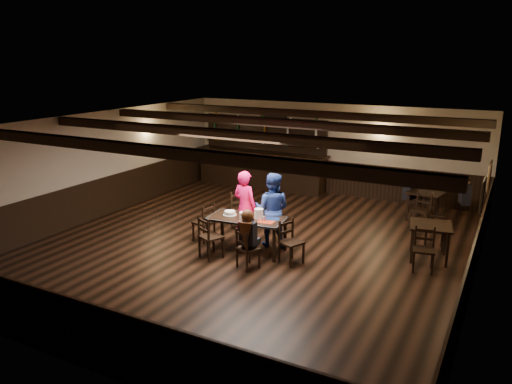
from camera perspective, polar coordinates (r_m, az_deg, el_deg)
The scene contains 25 objects.
ground at distance 11.07m, azimuth -0.46°, elevation -6.13°, with size 10.00×10.00×0.00m, color black.
room_shell at distance 10.58m, azimuth -0.34°, elevation 2.76°, with size 9.02×10.02×2.71m.
dining_table at distance 10.53m, azimuth -1.06°, elevation -3.35°, with size 1.68×0.97×0.75m.
chair_near_left at distance 10.26m, azimuth -5.55°, elevation -4.80°, with size 0.55×0.54×0.91m.
chair_near_right at distance 9.74m, azimuth -1.25°, elevation -6.20°, with size 0.49×0.48×0.81m.
chair_end_left at distance 11.21m, azimuth -5.74°, elevation -3.17°, with size 0.45×0.47×0.87m.
chair_end_right at distance 10.06m, azimuth 3.79°, elevation -5.25°, with size 0.52×0.53×0.88m.
chair_far_pushed at distance 11.91m, azimuth -1.85°, elevation -1.82°, with size 0.59×0.60×0.92m.
woman_pink at distance 11.00m, azimuth -1.26°, elevation -1.73°, with size 0.60×0.39×1.64m, color #FF1437.
man_blue at distance 10.84m, azimuth 1.84°, elevation -2.01°, with size 0.79×0.62×1.64m, color navy.
seated_person at distance 9.65m, azimuth -0.97°, elevation -4.30°, with size 0.31×0.47×0.77m.
cake at distance 10.69m, azimuth -3.01°, elevation -2.43°, with size 0.28×0.28×0.09m.
plate_stack_a at distance 10.42m, azimuth -1.49°, elevation -2.69°, with size 0.16×0.16×0.15m, color white.
plate_stack_b at distance 10.42m, azimuth 0.32°, elevation -2.48°, with size 0.18×0.18×0.22m, color white.
tea_light at distance 10.58m, azimuth -0.72°, elevation -2.69°, with size 0.05×0.05×0.06m.
salt_shaker at distance 10.32m, azimuth 0.93°, elevation -3.03°, with size 0.04×0.04×0.09m, color silver.
pepper_shaker at distance 10.30m, azimuth 1.00°, elevation -3.06°, with size 0.04×0.04×0.09m, color #A5A8AD.
drink_glass at distance 10.50m, azimuth 0.44°, elevation -2.66°, with size 0.07×0.07×0.10m, color silver.
menu_red at distance 10.26m, azimuth 1.15°, elevation -3.40°, with size 0.34×0.24×0.00m, color maroon.
menu_blue at distance 10.44m, azimuth 1.78°, elevation -3.07°, with size 0.33×0.23×0.00m, color #0F204D.
bar_counter at distance 15.85m, azimuth 0.64°, elevation 3.20°, with size 4.37×0.70×2.20m.
back_table_a at distance 10.73m, azimuth 19.33°, elevation -4.03°, with size 0.94×0.94×0.75m.
back_table_b at distance 13.26m, azimuth 18.91°, elevation -0.38°, with size 0.96×0.96×0.75m.
bg_patron_left at distance 13.43m, azimuth 17.25°, elevation 0.86°, with size 0.34×0.43×0.78m.
bg_patron_right at distance 13.41m, azimuth 22.83°, elevation 0.21°, with size 0.32×0.40×0.73m.
Camera 1 is at (4.89, -9.07, 4.03)m, focal length 35.00 mm.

